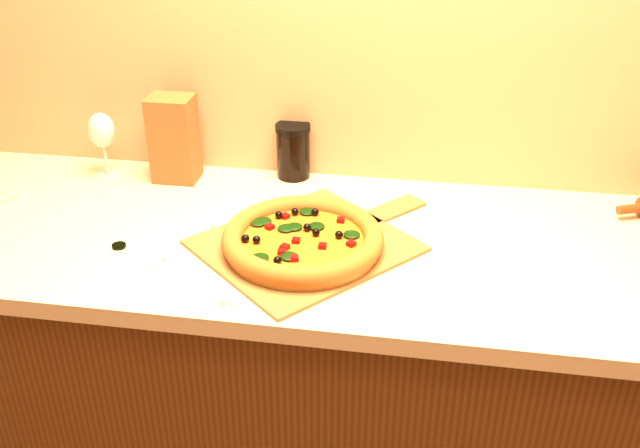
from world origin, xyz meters
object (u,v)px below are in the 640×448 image
(pizza, at_px, (303,240))
(wine_glass, at_px, (102,132))
(pizza_peel, at_px, (311,243))
(dark_jar, at_px, (293,151))

(pizza, relative_size, wine_glass, 2.01)
(pizza_peel, distance_m, pizza, 0.04)
(pizza_peel, relative_size, wine_glass, 3.23)
(pizza_peel, relative_size, dark_jar, 3.86)
(pizza_peel, xyz_separation_m, dark_jar, (-0.10, 0.34, 0.07))
(wine_glass, xyz_separation_m, dark_jar, (0.49, 0.07, -0.05))
(pizza_peel, bearing_deg, wine_glass, -162.25)
(dark_jar, bearing_deg, wine_glass, -171.46)
(pizza_peel, height_order, dark_jar, dark_jar)
(pizza_peel, distance_m, wine_glass, 0.66)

